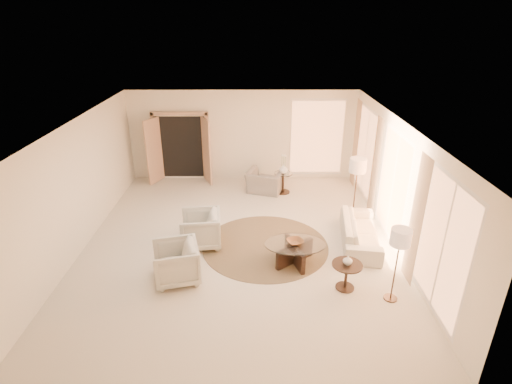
{
  "coord_description": "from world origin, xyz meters",
  "views": [
    {
      "loc": [
        0.37,
        -7.99,
        4.86
      ],
      "look_at": [
        0.4,
        0.4,
        1.1
      ],
      "focal_mm": 28.0,
      "sensor_mm": 36.0,
      "label": 1
    }
  ],
  "objects_px": {
    "side_table": "(283,181)",
    "bowl": "(295,242)",
    "accent_chair": "(265,178)",
    "floor_lamp_near": "(358,168)",
    "armchair_right": "(176,261)",
    "sofa": "(360,232)",
    "armchair_left": "(201,227)",
    "coffee_table": "(295,251)",
    "floor_lamp_far": "(400,240)",
    "side_vase": "(283,169)",
    "end_vase": "(348,260)",
    "end_table": "(346,272)"
  },
  "relations": [
    {
      "from": "side_table",
      "to": "bowl",
      "type": "distance_m",
      "value": 3.67
    },
    {
      "from": "accent_chair",
      "to": "floor_lamp_near",
      "type": "bearing_deg",
      "value": 157.78
    },
    {
      "from": "armchair_right",
      "to": "side_table",
      "type": "distance_m",
      "value": 4.86
    },
    {
      "from": "sofa",
      "to": "armchair_left",
      "type": "bearing_deg",
      "value": 99.03
    },
    {
      "from": "coffee_table",
      "to": "side_table",
      "type": "bearing_deg",
      "value": 90.11
    },
    {
      "from": "armchair_left",
      "to": "coffee_table",
      "type": "xyz_separation_m",
      "value": [
        2.07,
        -0.74,
        -0.15
      ]
    },
    {
      "from": "floor_lamp_far",
      "to": "side_vase",
      "type": "distance_m",
      "value": 5.17
    },
    {
      "from": "floor_lamp_near",
      "to": "end_vase",
      "type": "distance_m",
      "value": 2.97
    },
    {
      "from": "sofa",
      "to": "coffee_table",
      "type": "bearing_deg",
      "value": 125.0
    },
    {
      "from": "accent_chair",
      "to": "side_vase",
      "type": "distance_m",
      "value": 0.62
    },
    {
      "from": "end_vase",
      "to": "sofa",
      "type": "bearing_deg",
      "value": 68.07
    },
    {
      "from": "end_table",
      "to": "sofa",
      "type": "bearing_deg",
      "value": 68.07
    },
    {
      "from": "floor_lamp_far",
      "to": "side_vase",
      "type": "xyz_separation_m",
      "value": [
        -1.69,
        4.86,
        -0.51
      ]
    },
    {
      "from": "armchair_right",
      "to": "floor_lamp_far",
      "type": "relative_size",
      "value": 0.59
    },
    {
      "from": "end_table",
      "to": "end_vase",
      "type": "xyz_separation_m",
      "value": [
        0.0,
        0.0,
        0.26
      ]
    },
    {
      "from": "accent_chair",
      "to": "coffee_table",
      "type": "distance_m",
      "value": 3.76
    },
    {
      "from": "accent_chair",
      "to": "end_vase",
      "type": "relative_size",
      "value": 5.37
    },
    {
      "from": "end_table",
      "to": "side_vase",
      "type": "height_order",
      "value": "side_vase"
    },
    {
      "from": "coffee_table",
      "to": "side_table",
      "type": "relative_size",
      "value": 2.63
    },
    {
      "from": "bowl",
      "to": "side_vase",
      "type": "xyz_separation_m",
      "value": [
        -0.01,
        3.67,
        0.24
      ]
    },
    {
      "from": "armchair_right",
      "to": "floor_lamp_far",
      "type": "xyz_separation_m",
      "value": [
        4.08,
        -0.62,
        0.82
      ]
    },
    {
      "from": "bowl",
      "to": "floor_lamp_near",
      "type": "bearing_deg",
      "value": 48.83
    },
    {
      "from": "sofa",
      "to": "coffee_table",
      "type": "relative_size",
      "value": 1.24
    },
    {
      "from": "accent_chair",
      "to": "floor_lamp_near",
      "type": "distance_m",
      "value": 3.02
    },
    {
      "from": "sofa",
      "to": "end_vase",
      "type": "xyz_separation_m",
      "value": [
        -0.67,
        -1.67,
        0.34
      ]
    },
    {
      "from": "accent_chair",
      "to": "coffee_table",
      "type": "height_order",
      "value": "accent_chair"
    },
    {
      "from": "armchair_left",
      "to": "coffee_table",
      "type": "distance_m",
      "value": 2.2
    },
    {
      "from": "armchair_right",
      "to": "floor_lamp_far",
      "type": "height_order",
      "value": "floor_lamp_far"
    },
    {
      "from": "sofa",
      "to": "side_table",
      "type": "bearing_deg",
      "value": 36.93
    },
    {
      "from": "armchair_left",
      "to": "accent_chair",
      "type": "bearing_deg",
      "value": 147.22
    },
    {
      "from": "bowl",
      "to": "floor_lamp_far",
      "type": "bearing_deg",
      "value": -35.23
    },
    {
      "from": "floor_lamp_far",
      "to": "sofa",
      "type": "bearing_deg",
      "value": 93.26
    },
    {
      "from": "side_table",
      "to": "floor_lamp_near",
      "type": "relative_size",
      "value": 0.37
    },
    {
      "from": "sofa",
      "to": "end_table",
      "type": "distance_m",
      "value": 1.8
    },
    {
      "from": "sofa",
      "to": "bowl",
      "type": "distance_m",
      "value": 1.78
    },
    {
      "from": "armchair_right",
      "to": "coffee_table",
      "type": "bearing_deg",
      "value": 89.4
    },
    {
      "from": "coffee_table",
      "to": "end_table",
      "type": "bearing_deg",
      "value": -43.79
    },
    {
      "from": "armchair_right",
      "to": "end_table",
      "type": "height_order",
      "value": "armchair_right"
    },
    {
      "from": "sofa",
      "to": "floor_lamp_far",
      "type": "height_order",
      "value": "floor_lamp_far"
    },
    {
      "from": "end_table",
      "to": "side_vase",
      "type": "xyz_separation_m",
      "value": [
        -0.91,
        4.53,
        0.38
      ]
    },
    {
      "from": "side_table",
      "to": "bowl",
      "type": "xyz_separation_m",
      "value": [
        0.01,
        -3.67,
        0.14
      ]
    },
    {
      "from": "side_table",
      "to": "floor_lamp_far",
      "type": "bearing_deg",
      "value": -70.77
    },
    {
      "from": "coffee_table",
      "to": "bowl",
      "type": "distance_m",
      "value": 0.22
    },
    {
      "from": "floor_lamp_near",
      "to": "armchair_left",
      "type": "bearing_deg",
      "value": -162.69
    },
    {
      "from": "side_table",
      "to": "floor_lamp_far",
      "type": "distance_m",
      "value": 5.22
    },
    {
      "from": "coffee_table",
      "to": "end_table",
      "type": "height_order",
      "value": "end_table"
    },
    {
      "from": "armchair_right",
      "to": "floor_lamp_near",
      "type": "relative_size",
      "value": 0.52
    },
    {
      "from": "sofa",
      "to": "end_table",
      "type": "xyz_separation_m",
      "value": [
        -0.67,
        -1.67,
        0.08
      ]
    },
    {
      "from": "armchair_left",
      "to": "accent_chair",
      "type": "height_order",
      "value": "armchair_left"
    },
    {
      "from": "armchair_left",
      "to": "end_table",
      "type": "xyz_separation_m",
      "value": [
        2.97,
        -1.6,
        -0.07
      ]
    }
  ]
}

